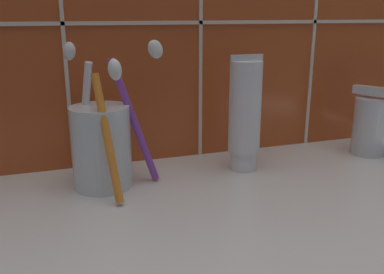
% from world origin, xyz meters
% --- Properties ---
extents(sink_counter, '(0.73, 0.36, 0.02)m').
position_xyz_m(sink_counter, '(0.00, 0.00, 0.01)').
color(sink_counter, silver).
rests_on(sink_counter, ground).
extents(toothbrush_cup, '(0.12, 0.13, 0.18)m').
position_xyz_m(toothbrush_cup, '(-0.13, 0.10, 0.07)').
color(toothbrush_cup, silver).
rests_on(toothbrush_cup, sink_counter).
extents(toothpaste_tube, '(0.04, 0.04, 0.15)m').
position_xyz_m(toothpaste_tube, '(0.05, 0.10, 0.10)').
color(toothpaste_tube, white).
rests_on(toothpaste_tube, sink_counter).
extents(sink_faucet, '(0.07, 0.11, 0.10)m').
position_xyz_m(sink_faucet, '(0.26, 0.09, 0.07)').
color(sink_faucet, silver).
rests_on(sink_faucet, sink_counter).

